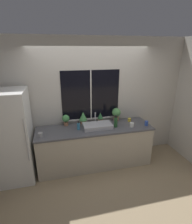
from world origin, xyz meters
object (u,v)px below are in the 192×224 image
at_px(mug_white, 132,125).
at_px(mug_yellow, 129,120).
at_px(potted_plant_center_right, 100,117).
at_px(mug_blue, 146,123).
at_px(potted_plant_far_left, 66,119).
at_px(refrigerator, 14,137).
at_px(potted_plant_center_left, 83,117).
at_px(bottle_tall, 116,122).
at_px(potted_plant_far_right, 116,113).
at_px(mug_grey, 40,135).
at_px(soap_bottle, 78,126).
at_px(sink, 97,126).

xyz_separation_m(mug_white, mug_yellow, (0.07, 0.29, -0.01)).
relative_size(potted_plant_center_right, mug_blue, 2.26).
bearing_deg(potted_plant_far_left, refrigerator, -162.69).
bearing_deg(potted_plant_center_left, bottle_tall, -26.51).
distance_m(potted_plant_far_right, mug_yellow, 0.33).
xyz_separation_m(potted_plant_center_right, mug_white, (0.58, -0.40, -0.07)).
height_order(potted_plant_far_left, mug_white, potted_plant_far_left).
bearing_deg(mug_grey, potted_plant_center_left, 26.24).
xyz_separation_m(potted_plant_far_right, mug_white, (0.21, -0.40, -0.13)).
relative_size(potted_plant_far_left, potted_plant_center_left, 0.87).
xyz_separation_m(bottle_tall, mug_grey, (-1.52, -0.12, -0.06)).
height_order(potted_plant_center_left, soap_bottle, potted_plant_center_left).
height_order(potted_plant_far_left, potted_plant_center_left, potted_plant_center_left).
distance_m(potted_plant_center_left, mug_blue, 1.38).
height_order(sink, mug_yellow, sink).
relative_size(soap_bottle, mug_yellow, 2.32).
bearing_deg(bottle_tall, soap_bottle, 176.14).
relative_size(mug_yellow, mug_grey, 0.80).
bearing_deg(sink, potted_plant_center_left, 132.08).
bearing_deg(potted_plant_center_right, bottle_tall, -51.76).
distance_m(soap_bottle, mug_blue, 1.46).
distance_m(potted_plant_far_left, bottle_tall, 1.06).
xyz_separation_m(potted_plant_center_left, mug_yellow, (1.04, -0.11, -0.12)).
bearing_deg(potted_plant_center_right, mug_white, -34.41).
bearing_deg(potted_plant_center_right, potted_plant_center_left, -180.00).
xyz_separation_m(sink, mug_grey, (-1.13, -0.16, 0.00)).
bearing_deg(mug_blue, soap_bottle, 174.63).
height_order(bottle_tall, mug_white, bottle_tall).
height_order(potted_plant_far_left, potted_plant_center_right, potted_plant_far_left).
bearing_deg(potted_plant_center_right, soap_bottle, -153.41).
xyz_separation_m(soap_bottle, mug_white, (1.11, -0.13, -0.03)).
xyz_separation_m(potted_plant_far_left, soap_bottle, (0.23, -0.27, -0.07)).
distance_m(potted_plant_center_left, bottle_tall, 0.72).
height_order(potted_plant_far_left, mug_yellow, potted_plant_far_left).
distance_m(potted_plant_center_right, mug_white, 0.71).
xyz_separation_m(sink, mug_blue, (1.06, -0.12, 0.00)).
height_order(potted_plant_far_right, mug_blue, potted_plant_far_right).
distance_m(potted_plant_far_left, mug_grey, 0.68).
xyz_separation_m(potted_plant_far_left, mug_blue, (1.69, -0.40, -0.09)).
distance_m(soap_bottle, mug_grey, 0.76).
xyz_separation_m(refrigerator, potted_plant_center_right, (1.76, 0.31, 0.12)).
relative_size(potted_plant_far_left, mug_white, 2.61).
height_order(refrigerator, mug_grey, refrigerator).
bearing_deg(potted_plant_center_right, refrigerator, -170.00).
bearing_deg(potted_plant_far_left, sink, -23.97).
bearing_deg(potted_plant_far_left, potted_plant_center_right, 0.00).
distance_m(sink, potted_plant_far_left, 0.69).
xyz_separation_m(refrigerator, mug_white, (2.34, -0.09, 0.04)).
bearing_deg(mug_white, soap_bottle, 173.17).
bearing_deg(mug_blue, potted_plant_center_right, 156.42).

